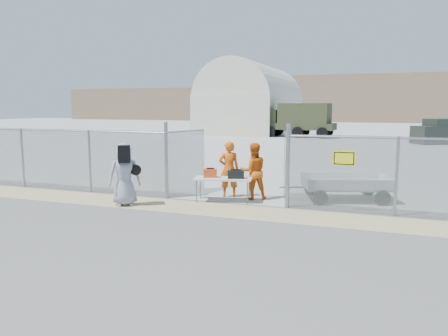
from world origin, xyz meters
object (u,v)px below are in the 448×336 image
at_px(security_worker_right, 253,171).
at_px(visitor, 124,174).
at_px(folding_table, 223,190).
at_px(utility_trailer, 345,187).
at_px(security_worker_left, 229,169).

relative_size(security_worker_right, visitor, 0.95).
height_order(folding_table, security_worker_right, security_worker_right).
bearing_deg(utility_trailer, folding_table, -176.07).
relative_size(security_worker_left, utility_trailer, 0.54).
bearing_deg(utility_trailer, security_worker_right, 178.00).
bearing_deg(security_worker_left, folding_table, 74.54).
relative_size(folding_table, utility_trailer, 0.52).
bearing_deg(security_worker_right, visitor, 2.82).
bearing_deg(visitor, security_worker_left, 7.81).
relative_size(folding_table, visitor, 0.93).
bearing_deg(folding_table, security_worker_left, 83.90).
relative_size(security_worker_left, security_worker_right, 1.01).
relative_size(security_worker_right, utility_trailer, 0.53).
xyz_separation_m(security_worker_left, security_worker_right, (0.87, -0.10, -0.01)).
height_order(security_worker_left, utility_trailer, security_worker_left).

